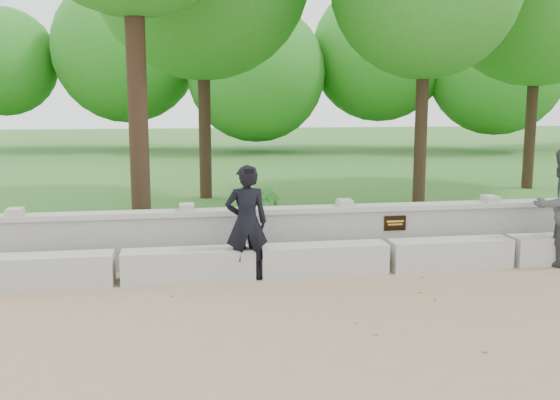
{
  "coord_description": "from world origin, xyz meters",
  "views": [
    {
      "loc": [
        -3.13,
        -6.92,
        2.57
      ],
      "look_at": [
        -1.66,
        1.95,
        1.13
      ],
      "focal_mm": 40.0,
      "sensor_mm": 36.0,
      "label": 1
    }
  ],
  "objects": [
    {
      "name": "shrub_d",
      "position": [
        -1.77,
        6.15,
        0.51
      ],
      "size": [
        0.38,
        0.39,
        0.52
      ],
      "primitive_type": "imported",
      "rotation": [
        0.0,
        0.0,
        5.27
      ],
      "color": "#33812B",
      "rests_on": "lawn"
    },
    {
      "name": "lawn",
      "position": [
        0.0,
        14.0,
        0.12
      ],
      "size": [
        40.0,
        22.0,
        0.25
      ],
      "primitive_type": "cube",
      "color": "#2C5E1E",
      "rests_on": "ground"
    },
    {
      "name": "shrub_b",
      "position": [
        -1.45,
        4.66,
        0.59
      ],
      "size": [
        0.48,
        0.48,
        0.68
      ],
      "primitive_type": "imported",
      "rotation": [
        0.0,
        0.0,
        2.37
      ],
      "color": "#33812B",
      "rests_on": "lawn"
    },
    {
      "name": "man_main",
      "position": [
        -2.17,
        1.8,
        0.84
      ],
      "size": [
        0.62,
        0.55,
        1.67
      ],
      "color": "black",
      "rests_on": "ground"
    },
    {
      "name": "shrub_a",
      "position": [
        -1.28,
        4.93,
        0.57
      ],
      "size": [
        0.35,
        0.4,
        0.63
      ],
      "primitive_type": "imported",
      "rotation": [
        0.0,
        0.0,
        1.11
      ],
      "color": "#33812B",
      "rests_on": "lawn"
    },
    {
      "name": "ground",
      "position": [
        0.0,
        0.0,
        0.0
      ],
      "size": [
        80.0,
        80.0,
        0.0
      ],
      "primitive_type": "plane",
      "color": "#927959",
      "rests_on": "ground"
    },
    {
      "name": "parapet_wall",
      "position": [
        0.0,
        2.6,
        0.46
      ],
      "size": [
        12.5,
        0.35,
        0.9
      ],
      "color": "#AEACA5",
      "rests_on": "ground"
    },
    {
      "name": "concrete_bench",
      "position": [
        0.0,
        1.9,
        0.22
      ],
      "size": [
        11.9,
        0.45,
        0.45
      ],
      "color": "#BAB7AF",
      "rests_on": "ground"
    }
  ]
}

